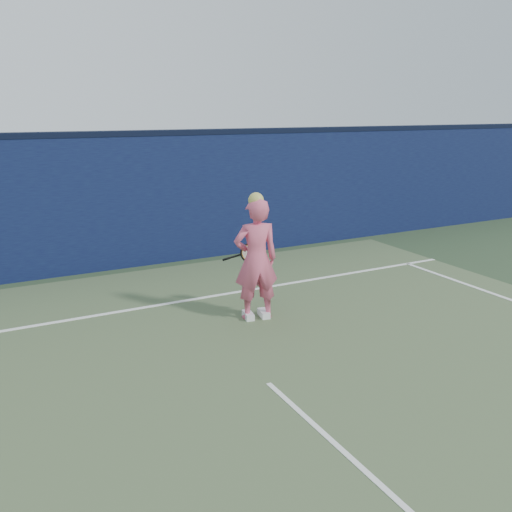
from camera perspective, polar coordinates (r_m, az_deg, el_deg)
ground at (r=5.53m, az=6.54°, el=-17.67°), size 80.00×80.00×0.00m
backstop_wall at (r=10.79m, az=-12.84°, el=5.56°), size 24.00×0.40×2.50m
wall_cap at (r=10.66m, az=-13.26°, el=12.46°), size 24.00×0.42×0.10m
player at (r=7.79m, az=0.00°, el=-0.34°), size 0.72×0.54×1.87m
racket at (r=8.17m, az=-0.90°, el=0.31°), size 0.53×0.23×0.30m
court_lines at (r=5.30m, az=8.63°, el=-19.21°), size 11.00×12.04×0.01m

